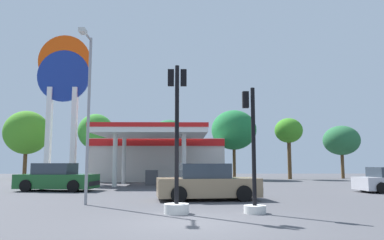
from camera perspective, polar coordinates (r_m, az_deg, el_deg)
name	(u,v)px	position (r m, az deg, el deg)	size (l,w,h in m)	color
ground_plane	(193,222)	(10.63, 0.23, -15.70)	(90.00, 90.00, 0.00)	#47474C
gas_station	(158,157)	(33.11, -5.41, -5.79)	(11.74, 12.46, 4.33)	beige
station_pole_sign	(63,87)	(32.77, -19.49, 4.89)	(4.42, 0.56, 12.51)	white
car_0	(57,178)	(23.30, -20.36, -8.54)	(4.74, 2.48, 1.63)	black
car_1	(207,183)	(16.64, 2.39, -9.87)	(4.74, 2.51, 1.63)	black
traffic_signal_0	(177,166)	(12.24, -2.40, -7.20)	(0.82, 0.82, 4.97)	silver
traffic_signal_1	(253,174)	(12.49, 9.53, -8.29)	(0.73, 0.73, 4.22)	silver
tree_0	(27,133)	(41.76, -24.45, -1.81)	(4.55, 4.55, 7.04)	brown
tree_1	(96,132)	(38.70, -14.81, -1.80)	(3.58, 3.58, 6.64)	brown
tree_2	(169,140)	(39.18, -3.63, -3.19)	(4.29, 4.29, 6.23)	brown
tree_3	(234,130)	(37.23, 6.56, -1.58)	(4.54, 4.54, 6.96)	brown
tree_4	(289,131)	(38.62, 14.87, -1.71)	(2.82, 2.82, 6.20)	brown
tree_5	(341,141)	(41.63, 22.32, -2.99)	(3.77, 3.77, 5.54)	brown
corner_streetlamp	(87,101)	(15.31, -16.03, 2.81)	(0.24, 1.48, 6.84)	gray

